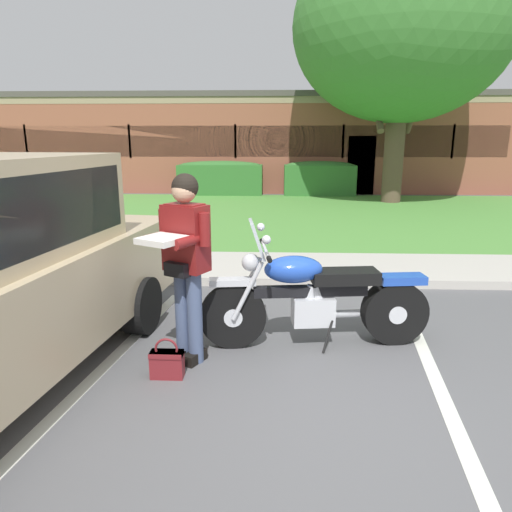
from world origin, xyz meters
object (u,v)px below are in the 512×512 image
(rider_person, at_px, (185,255))
(handbag, at_px, (167,362))
(hedge_left, at_px, (220,178))
(motorcycle, at_px, (323,297))
(hedge_center_left, at_px, (319,178))
(shade_tree, at_px, (403,27))
(brick_building, at_px, (245,142))

(rider_person, bearing_deg, handbag, -111.30)
(handbag, relative_size, hedge_left, 0.12)
(motorcycle, height_order, hedge_center_left, motorcycle)
(shade_tree, xyz_separation_m, brick_building, (-5.11, 7.55, -3.30))
(rider_person, height_order, hedge_center_left, rider_person)
(hedge_left, bearing_deg, hedge_center_left, 0.00)
(rider_person, xyz_separation_m, brick_building, (-0.71, 18.44, 0.82))
(motorcycle, bearing_deg, rider_person, -162.03)
(handbag, bearing_deg, brick_building, 91.77)
(hedge_center_left, bearing_deg, brick_building, 117.63)
(rider_person, xyz_separation_m, shade_tree, (4.41, 10.90, 4.13))
(motorcycle, xyz_separation_m, hedge_left, (-2.45, 12.27, 0.16))
(brick_building, bearing_deg, motorcycle, -83.79)
(rider_person, bearing_deg, motorcycle, 17.97)
(rider_person, height_order, hedge_left, rider_person)
(motorcycle, height_order, rider_person, rider_person)
(hedge_left, bearing_deg, brick_building, 85.17)
(handbag, relative_size, brick_building, 0.02)
(motorcycle, distance_m, shade_tree, 11.90)
(rider_person, relative_size, handbag, 4.74)
(shade_tree, height_order, hedge_left, shade_tree)
(shade_tree, bearing_deg, brick_building, 124.12)
(hedge_center_left, bearing_deg, rider_person, -100.34)
(brick_building, bearing_deg, hedge_left, -94.83)
(motorcycle, height_order, hedge_left, motorcycle)
(handbag, xyz_separation_m, hedge_center_left, (2.44, 13.00, 0.51))
(handbag, xyz_separation_m, shade_tree, (4.53, 11.22, 4.99))
(motorcycle, xyz_separation_m, rider_person, (-1.26, -0.41, 0.52))
(shade_tree, xyz_separation_m, hedge_center_left, (-2.10, 1.78, -4.48))
(shade_tree, xyz_separation_m, hedge_left, (-5.60, 1.78, -4.48))
(handbag, relative_size, hedge_center_left, 0.15)
(motorcycle, relative_size, handbag, 6.23)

